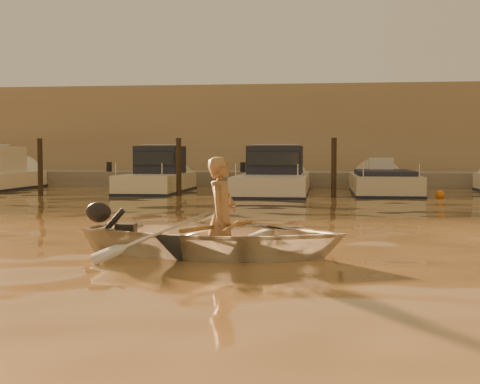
# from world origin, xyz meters

# --- Properties ---
(ground_plane) EXTENTS (160.00, 160.00, 0.00)m
(ground_plane) POSITION_xyz_m (0.00, 0.00, 0.00)
(ground_plane) COLOR olive
(ground_plane) RESTS_ON ground
(dinghy) EXTENTS (4.33, 3.45, 0.81)m
(dinghy) POSITION_xyz_m (-2.17, 0.96, 0.28)
(dinghy) COLOR silver
(dinghy) RESTS_ON ground_plane
(person) EXTENTS (0.53, 0.70, 1.75)m
(person) POSITION_xyz_m (-2.07, 0.94, 0.57)
(person) COLOR #99744C
(person) RESTS_ON dinghy
(outboard_motor) EXTENTS (0.96, 0.56, 0.70)m
(outboard_motor) POSITION_xyz_m (-3.65, 1.24, 0.28)
(outboard_motor) COLOR black
(outboard_motor) RESTS_ON dinghy
(oar_port) EXTENTS (0.11, 2.10, 0.13)m
(oar_port) POSITION_xyz_m (-1.93, 0.92, 0.42)
(oar_port) COLOR brown
(oar_port) RESTS_ON dinghy
(oar_starboard) EXTENTS (0.80, 1.99, 0.13)m
(oar_starboard) POSITION_xyz_m (-2.12, 0.95, 0.42)
(oar_starboard) COLOR brown
(oar_starboard) RESTS_ON dinghy
(moored_boat_1) EXTENTS (2.03, 6.11, 1.75)m
(moored_boat_1) POSITION_xyz_m (-6.82, 16.00, 0.62)
(moored_boat_1) COLOR beige
(moored_boat_1) RESTS_ON ground_plane
(moored_boat_2) EXTENTS (2.49, 8.26, 1.75)m
(moored_boat_2) POSITION_xyz_m (-2.35, 16.00, 0.62)
(moored_boat_2) COLOR silver
(moored_boat_2) RESTS_ON ground_plane
(moored_boat_3) EXTENTS (2.23, 6.38, 0.95)m
(moored_boat_3) POSITION_xyz_m (1.64, 16.00, 0.22)
(moored_boat_3) COLOR beige
(moored_boat_3) RESTS_ON ground_plane
(piling_0) EXTENTS (0.18, 0.18, 2.20)m
(piling_0) POSITION_xyz_m (-10.50, 13.80, 0.90)
(piling_0) COLOR #2D2319
(piling_0) RESTS_ON ground_plane
(piling_1) EXTENTS (0.18, 0.18, 2.20)m
(piling_1) POSITION_xyz_m (-5.50, 13.80, 0.90)
(piling_1) COLOR #2D2319
(piling_1) RESTS_ON ground_plane
(piling_2) EXTENTS (0.18, 0.18, 2.20)m
(piling_2) POSITION_xyz_m (-0.20, 13.80, 0.90)
(piling_2) COLOR #2D2319
(piling_2) RESTS_ON ground_plane
(fender_b) EXTENTS (0.30, 0.30, 0.30)m
(fender_b) POSITION_xyz_m (-7.53, 13.98, 0.10)
(fender_b) COLOR orange
(fender_b) RESTS_ON ground_plane
(fender_c) EXTENTS (0.30, 0.30, 0.30)m
(fender_c) POSITION_xyz_m (-2.94, 12.94, 0.10)
(fender_c) COLOR white
(fender_c) RESTS_ON ground_plane
(fender_d) EXTENTS (0.30, 0.30, 0.30)m
(fender_d) POSITION_xyz_m (3.32, 14.05, 0.10)
(fender_d) COLOR orange
(fender_d) RESTS_ON ground_plane
(quay) EXTENTS (52.00, 4.00, 1.00)m
(quay) POSITION_xyz_m (0.00, 21.50, 0.15)
(quay) COLOR gray
(quay) RESTS_ON ground_plane
(waterfront_building) EXTENTS (46.00, 7.00, 4.80)m
(waterfront_building) POSITION_xyz_m (0.00, 27.00, 2.40)
(waterfront_building) COLOR #9E8466
(waterfront_building) RESTS_ON quay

